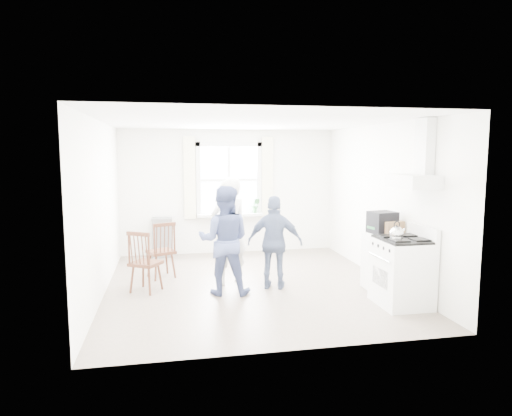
{
  "coord_description": "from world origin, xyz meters",
  "views": [
    {
      "loc": [
        -1.28,
        -7.04,
        2.14
      ],
      "look_at": [
        0.14,
        0.2,
        1.23
      ],
      "focal_mm": 32.0,
      "sensor_mm": 36.0,
      "label": 1
    }
  ],
  "objects_px": {
    "windsor_chair_a": "(163,244)",
    "person_right": "(275,242)",
    "windsor_chair_b": "(141,255)",
    "low_cabinet": "(383,262)",
    "person_mid": "(224,240)",
    "stereo_stack": "(382,222)",
    "person_left": "(229,231)",
    "gas_stove": "(402,271)"
  },
  "relations": [
    {
      "from": "windsor_chair_b",
      "to": "person_left",
      "type": "bearing_deg",
      "value": 9.98
    },
    {
      "from": "low_cabinet",
      "to": "person_right",
      "type": "height_order",
      "value": "person_right"
    },
    {
      "from": "windsor_chair_a",
      "to": "person_right",
      "type": "distance_m",
      "value": 1.94
    },
    {
      "from": "low_cabinet",
      "to": "windsor_chair_b",
      "type": "bearing_deg",
      "value": 171.51
    },
    {
      "from": "windsor_chair_b",
      "to": "gas_stove",
      "type": "bearing_deg",
      "value": -19.13
    },
    {
      "from": "person_right",
      "to": "windsor_chair_a",
      "type": "bearing_deg",
      "value": -8.19
    },
    {
      "from": "windsor_chair_a",
      "to": "windsor_chair_b",
      "type": "distance_m",
      "value": 0.81
    },
    {
      "from": "windsor_chair_a",
      "to": "person_left",
      "type": "distance_m",
      "value": 1.2
    },
    {
      "from": "windsor_chair_a",
      "to": "person_right",
      "type": "xyz_separation_m",
      "value": [
        1.72,
        -0.88,
        0.14
      ]
    },
    {
      "from": "windsor_chair_b",
      "to": "person_right",
      "type": "distance_m",
      "value": 2.04
    },
    {
      "from": "gas_stove",
      "to": "person_right",
      "type": "xyz_separation_m",
      "value": [
        -1.56,
        1.11,
        0.25
      ]
    },
    {
      "from": "low_cabinet",
      "to": "person_mid",
      "type": "height_order",
      "value": "person_mid"
    },
    {
      "from": "low_cabinet",
      "to": "stereo_stack",
      "type": "distance_m",
      "value": 0.62
    },
    {
      "from": "low_cabinet",
      "to": "person_left",
      "type": "bearing_deg",
      "value": 161.07
    },
    {
      "from": "person_mid",
      "to": "person_left",
      "type": "bearing_deg",
      "value": -92.81
    },
    {
      "from": "gas_stove",
      "to": "stereo_stack",
      "type": "bearing_deg",
      "value": 87.55
    },
    {
      "from": "windsor_chair_b",
      "to": "stereo_stack",
      "type": "bearing_deg",
      "value": -8.59
    },
    {
      "from": "person_mid",
      "to": "person_right",
      "type": "height_order",
      "value": "person_mid"
    },
    {
      "from": "stereo_stack",
      "to": "person_left",
      "type": "bearing_deg",
      "value": 160.74
    },
    {
      "from": "stereo_stack",
      "to": "person_mid",
      "type": "xyz_separation_m",
      "value": [
        -2.4,
        0.3,
        -0.25
      ]
    },
    {
      "from": "windsor_chair_a",
      "to": "windsor_chair_b",
      "type": "xyz_separation_m",
      "value": [
        -0.32,
        -0.75,
        -0.01
      ]
    },
    {
      "from": "low_cabinet",
      "to": "person_mid",
      "type": "bearing_deg",
      "value": 173.09
    },
    {
      "from": "windsor_chair_a",
      "to": "person_right",
      "type": "bearing_deg",
      "value": -27.24
    },
    {
      "from": "person_mid",
      "to": "windsor_chair_b",
      "type": "bearing_deg",
      "value": 1.6
    },
    {
      "from": "low_cabinet",
      "to": "windsor_chair_b",
      "type": "xyz_separation_m",
      "value": [
        -3.66,
        0.55,
        0.14
      ]
    },
    {
      "from": "person_left",
      "to": "person_mid",
      "type": "relative_size",
      "value": 1.06
    },
    {
      "from": "windsor_chair_b",
      "to": "person_right",
      "type": "height_order",
      "value": "person_right"
    },
    {
      "from": "gas_stove",
      "to": "person_left",
      "type": "height_order",
      "value": "person_left"
    },
    {
      "from": "windsor_chair_b",
      "to": "person_mid",
      "type": "xyz_separation_m",
      "value": [
        1.23,
        -0.25,
        0.23
      ]
    },
    {
      "from": "stereo_stack",
      "to": "windsor_chair_a",
      "type": "relative_size",
      "value": 0.43
    },
    {
      "from": "person_right",
      "to": "stereo_stack",
      "type": "bearing_deg",
      "value": -175.5
    },
    {
      "from": "stereo_stack",
      "to": "windsor_chair_a",
      "type": "bearing_deg",
      "value": 158.59
    },
    {
      "from": "gas_stove",
      "to": "low_cabinet",
      "type": "xyz_separation_m",
      "value": [
        0.07,
        0.7,
        -0.03
      ]
    },
    {
      "from": "windsor_chair_a",
      "to": "windsor_chair_b",
      "type": "bearing_deg",
      "value": -112.87
    },
    {
      "from": "gas_stove",
      "to": "windsor_chair_b",
      "type": "height_order",
      "value": "gas_stove"
    },
    {
      "from": "low_cabinet",
      "to": "windsor_chair_a",
      "type": "height_order",
      "value": "windsor_chair_a"
    },
    {
      "from": "windsor_chair_a",
      "to": "low_cabinet",
      "type": "bearing_deg",
      "value": -21.16
    },
    {
      "from": "person_mid",
      "to": "person_right",
      "type": "relative_size",
      "value": 1.12
    },
    {
      "from": "windsor_chair_a",
      "to": "person_left",
      "type": "bearing_deg",
      "value": -25.81
    },
    {
      "from": "windsor_chair_a",
      "to": "person_right",
      "type": "height_order",
      "value": "person_right"
    },
    {
      "from": "gas_stove",
      "to": "windsor_chair_a",
      "type": "height_order",
      "value": "gas_stove"
    },
    {
      "from": "gas_stove",
      "to": "person_left",
      "type": "bearing_deg",
      "value": 146.26
    }
  ]
}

